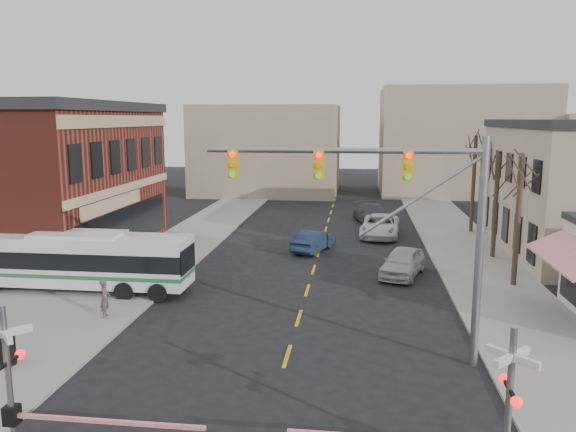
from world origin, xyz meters
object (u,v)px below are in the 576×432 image
at_px(car_c, 380,226).
at_px(pedestrian_far, 109,272).
at_px(car_b, 313,241).
at_px(car_d, 372,214).
at_px(pedestrian_near, 105,298).
at_px(transit_bus, 79,260).
at_px(rr_crossing_west, 25,384).
at_px(rr_crossing_east, 489,411).
at_px(car_a, 403,262).
at_px(traffic_signal_mast, 402,203).
at_px(trash_bin, 7,351).

relative_size(car_c, pedestrian_far, 3.04).
height_order(car_b, car_d, car_d).
bearing_deg(pedestrian_near, transit_bus, 27.57).
bearing_deg(pedestrian_far, rr_crossing_west, -141.48).
distance_m(transit_bus, car_d, 25.35).
distance_m(car_b, car_c, 6.87).
relative_size(rr_crossing_east, car_d, 1.02).
relative_size(rr_crossing_east, car_b, 1.33).
distance_m(car_c, car_d, 5.22).
bearing_deg(transit_bus, car_c, 44.90).
relative_size(car_a, car_d, 0.83).
xyz_separation_m(car_c, pedestrian_far, (-13.85, -15.26, 0.27)).
relative_size(traffic_signal_mast, pedestrian_near, 5.74).
xyz_separation_m(pedestrian_near, pedestrian_far, (-1.49, 3.68, 0.11)).
relative_size(traffic_signal_mast, car_d, 1.74).
bearing_deg(transit_bus, pedestrian_near, -50.51).
bearing_deg(rr_crossing_west, car_c, 70.93).
xyz_separation_m(rr_crossing_west, rr_crossing_east, (11.34, 0.12, 0.00)).
height_order(car_a, car_b, car_a).
bearing_deg(pedestrian_near, rr_crossing_west, -177.70).
xyz_separation_m(rr_crossing_east, car_c, (-1.44, 28.52, -1.17)).
bearing_deg(transit_bus, rr_crossing_west, -67.75).
height_order(transit_bus, pedestrian_far, transit_bus).
bearing_deg(car_c, transit_bus, -129.60).
relative_size(traffic_signal_mast, car_b, 2.26).
bearing_deg(car_d, traffic_signal_mast, -103.40).
distance_m(car_c, pedestrian_near, 22.62).
bearing_deg(rr_crossing_east, transit_bus, 141.80).
bearing_deg(car_b, transit_bus, 61.94).
bearing_deg(transit_bus, car_d, 54.03).
relative_size(transit_bus, trash_bin, 11.25).
bearing_deg(car_a, transit_bus, -146.12).
height_order(car_a, pedestrian_near, pedestrian_near).
bearing_deg(car_d, car_c, -98.81).
height_order(car_a, car_d, car_d).
xyz_separation_m(transit_bus, trash_bin, (1.70, -8.59, -1.02)).
xyz_separation_m(traffic_signal_mast, trash_bin, (-13.49, -2.24, -5.10)).
height_order(trash_bin, car_d, car_d).
height_order(rr_crossing_east, car_a, rr_crossing_east).
bearing_deg(car_a, car_b, 152.83).
bearing_deg(rr_crossing_east, car_a, 91.82).
relative_size(traffic_signal_mast, rr_crossing_west, 1.71).
height_order(car_d, pedestrian_far, pedestrian_far).
height_order(rr_crossing_east, car_c, rr_crossing_east).
distance_m(rr_crossing_east, car_b, 24.09).
xyz_separation_m(car_b, pedestrian_near, (-7.88, -13.75, 0.26)).
height_order(traffic_signal_mast, pedestrian_near, traffic_signal_mast).
distance_m(traffic_signal_mast, rr_crossing_west, 12.55).
distance_m(trash_bin, pedestrian_far, 8.65).
bearing_deg(car_d, transit_bus, -140.04).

